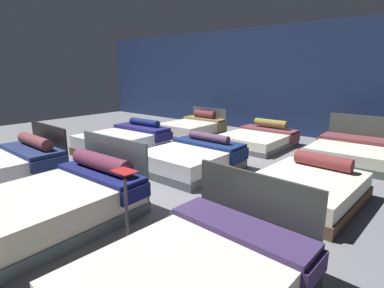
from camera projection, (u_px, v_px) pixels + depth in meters
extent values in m
cube|color=slate|center=(192.00, 171.00, 6.40)|extent=(18.00, 18.00, 0.02)
cube|color=navy|center=(291.00, 81.00, 9.69)|extent=(18.00, 0.06, 3.50)
cube|color=black|center=(50.00, 147.00, 6.36)|extent=(1.52, 0.07, 0.98)
cube|color=navy|center=(31.00, 149.00, 6.08)|extent=(1.60, 0.72, 0.08)
cube|color=navy|center=(17.00, 150.00, 6.64)|extent=(0.10, 0.68, 0.21)
cube|color=navy|center=(50.00, 164.00, 5.60)|extent=(0.10, 0.68, 0.21)
cylinder|color=brown|center=(35.00, 141.00, 6.11)|extent=(1.17, 0.26, 0.24)
cube|color=#4C575A|center=(55.00, 217.00, 4.20)|extent=(1.70, 2.16, 0.16)
cube|color=silver|center=(53.00, 201.00, 4.14)|extent=(1.64, 2.10, 0.33)
cube|color=#4C575A|center=(115.00, 168.00, 4.90)|extent=(1.55, 0.08, 1.05)
cube|color=navy|center=(100.00, 173.00, 4.69)|extent=(1.64, 0.55, 0.07)
cube|color=navy|center=(72.00, 170.00, 5.22)|extent=(0.08, 0.51, 0.21)
cube|color=navy|center=(136.00, 194.00, 4.22)|extent=(0.08, 0.51, 0.21)
cylinder|color=#652A43|center=(101.00, 162.00, 4.68)|extent=(1.21, 0.29, 0.26)
cube|color=silver|center=(189.00, 279.00, 2.65)|extent=(1.64, 2.13, 0.30)
cube|color=#313531|center=(254.00, 216.00, 3.36)|extent=(1.50, 0.12, 1.00)
cube|color=#3B2B57|center=(240.00, 227.00, 3.17)|extent=(1.60, 0.56, 0.06)
cube|color=#3B2B57|center=(185.00, 215.00, 3.73)|extent=(0.09, 0.48, 0.21)
cube|color=#3B2B57|center=(315.00, 271.00, 2.68)|extent=(0.09, 0.48, 0.21)
cube|color=brown|center=(123.00, 148.00, 7.84)|extent=(1.73, 2.08, 0.20)
cube|color=silver|center=(122.00, 139.00, 7.79)|extent=(1.67, 2.02, 0.29)
cube|color=navy|center=(141.00, 128.00, 8.26)|extent=(1.66, 0.65, 0.09)
cube|color=navy|center=(122.00, 129.00, 8.80)|extent=(0.11, 0.60, 0.20)
cube|color=navy|center=(164.00, 137.00, 7.80)|extent=(0.11, 0.60, 0.20)
cylinder|color=navy|center=(144.00, 122.00, 8.32)|extent=(1.02, 0.24, 0.20)
cube|color=#52585B|center=(191.00, 167.00, 6.40)|extent=(1.61, 1.94, 0.16)
cube|color=silver|center=(191.00, 156.00, 6.35)|extent=(1.55, 1.88, 0.29)
cube|color=#12204E|center=(209.00, 143.00, 6.76)|extent=(1.59, 0.65, 0.07)
cube|color=#12204E|center=(182.00, 144.00, 7.30)|extent=(0.07, 0.65, 0.25)
cube|color=#12204E|center=(239.00, 156.00, 6.30)|extent=(0.07, 0.65, 0.25)
cylinder|color=#4D324A|center=(209.00, 137.00, 6.74)|extent=(1.02, 0.19, 0.18)
cube|color=brown|center=(305.00, 196.00, 4.89)|extent=(1.61, 2.01, 0.18)
cube|color=silver|center=(306.00, 184.00, 4.84)|extent=(1.55, 1.95, 0.24)
cylinder|color=maroon|center=(323.00, 161.00, 5.23)|extent=(0.96, 0.29, 0.24)
cube|color=#515B5C|center=(191.00, 133.00, 9.94)|extent=(1.49, 1.92, 0.12)
cube|color=silver|center=(191.00, 127.00, 9.89)|extent=(1.43, 1.86, 0.29)
cube|color=#515B5C|center=(209.00, 119.00, 10.57)|extent=(1.40, 0.04, 0.80)
cube|color=olive|center=(204.00, 119.00, 10.36)|extent=(1.47, 0.48, 0.07)
cube|color=olive|center=(188.00, 122.00, 10.87)|extent=(0.07, 0.47, 0.29)
cube|color=olive|center=(222.00, 127.00, 9.94)|extent=(0.07, 0.47, 0.29)
cylinder|color=maroon|center=(205.00, 114.00, 10.34)|extent=(0.79, 0.25, 0.25)
cube|color=#525557|center=(256.00, 144.00, 8.47)|extent=(1.65, 2.07, 0.13)
cube|color=silver|center=(257.00, 138.00, 8.43)|extent=(1.59, 2.01, 0.22)
cube|color=brown|center=(268.00, 129.00, 8.90)|extent=(1.62, 0.62, 0.05)
cube|color=brown|center=(244.00, 131.00, 9.45)|extent=(0.06, 0.61, 0.25)
cube|color=brown|center=(295.00, 138.00, 8.43)|extent=(0.06, 0.61, 0.25)
cylinder|color=olive|center=(271.00, 123.00, 8.95)|extent=(0.98, 0.22, 0.21)
cube|color=#4D5852|center=(350.00, 158.00, 7.02)|extent=(1.68, 1.97, 0.16)
cube|color=silver|center=(351.00, 150.00, 6.97)|extent=(1.62, 1.91, 0.23)
cube|color=#4D5852|center=(361.00, 134.00, 7.65)|extent=(1.55, 0.06, 0.97)
cube|color=brown|center=(358.00, 139.00, 7.38)|extent=(1.64, 0.71, 0.08)
cube|color=brown|center=(322.00, 140.00, 7.93)|extent=(0.09, 0.69, 0.23)
cylinder|color=#3F3F44|center=(128.00, 243.00, 3.70)|extent=(0.24, 0.24, 0.02)
cylinder|color=#3F3F44|center=(127.00, 212.00, 3.61)|extent=(0.04, 0.04, 0.84)
cube|color=#B21E1E|center=(124.00, 171.00, 3.48)|extent=(0.28, 0.20, 0.01)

